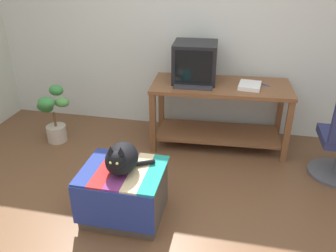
% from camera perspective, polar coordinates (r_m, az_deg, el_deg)
% --- Properties ---
extents(ground_plane, '(14.00, 14.00, 0.00)m').
position_cam_1_polar(ground_plane, '(2.85, -3.91, -17.62)').
color(ground_plane, brown).
extents(back_wall, '(8.00, 0.10, 2.60)m').
position_cam_1_polar(back_wall, '(4.11, 3.52, 16.96)').
color(back_wall, silver).
rests_on(back_wall, ground_plane).
extents(desk, '(1.51, 0.72, 0.72)m').
position_cam_1_polar(desk, '(3.86, 8.48, 3.57)').
color(desk, brown).
rests_on(desk, ground_plane).
extents(tv_monitor, '(0.48, 0.45, 0.42)m').
position_cam_1_polar(tv_monitor, '(3.79, 4.45, 10.35)').
color(tv_monitor, black).
rests_on(tv_monitor, desk).
extents(keyboard, '(0.41, 0.17, 0.02)m').
position_cam_1_polar(keyboard, '(3.65, 4.16, 6.47)').
color(keyboard, '#333338').
rests_on(keyboard, desk).
extents(book, '(0.24, 0.28, 0.04)m').
position_cam_1_polar(book, '(3.74, 13.26, 6.47)').
color(book, white).
rests_on(book, desk).
extents(ottoman_with_blanket, '(0.65, 0.56, 0.45)m').
position_cam_1_polar(ottoman_with_blanket, '(2.92, -7.24, -10.73)').
color(ottoman_with_blanket, '#4C4238').
rests_on(ottoman_with_blanket, ground_plane).
extents(cat, '(0.36, 0.37, 0.29)m').
position_cam_1_polar(cat, '(2.70, -7.65, -5.31)').
color(cat, black).
rests_on(cat, ottoman_with_blanket).
extents(potted_plant, '(0.40, 0.39, 0.63)m').
position_cam_1_polar(potted_plant, '(4.17, -18.18, 1.62)').
color(potted_plant, '#B7A893').
rests_on(potted_plant, ground_plane).
extents(pen, '(0.11, 0.10, 0.01)m').
position_cam_1_polar(pen, '(3.86, 15.48, 6.58)').
color(pen, '#2351B2').
rests_on(pen, desk).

